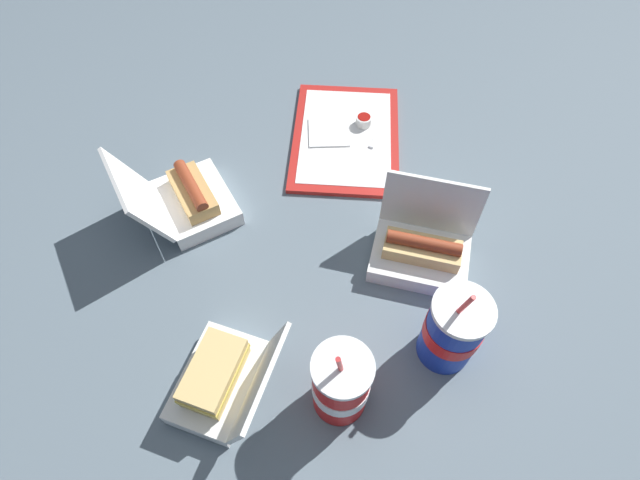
% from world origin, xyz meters
% --- Properties ---
extents(ground_plane, '(3.20, 3.20, 0.00)m').
position_xyz_m(ground_plane, '(0.00, 0.00, 0.00)').
color(ground_plane, slate).
extents(food_tray, '(0.41, 0.32, 0.01)m').
position_xyz_m(food_tray, '(-0.36, 0.08, 0.01)').
color(food_tray, red).
rests_on(food_tray, ground_plane).
extents(ketchup_cup, '(0.04, 0.04, 0.02)m').
position_xyz_m(ketchup_cup, '(-0.39, 0.13, 0.03)').
color(ketchup_cup, white).
rests_on(ketchup_cup, food_tray).
extents(napkin_stack, '(0.11, 0.11, 0.00)m').
position_xyz_m(napkin_stack, '(-0.37, 0.04, 0.02)').
color(napkin_stack, white).
rests_on(napkin_stack, food_tray).
extents(plastic_fork, '(0.10, 0.07, 0.00)m').
position_xyz_m(plastic_fork, '(-0.35, 0.16, 0.02)').
color(plastic_fork, white).
rests_on(plastic_fork, food_tray).
extents(clamshell_hotdog_center, '(0.21, 0.24, 0.17)m').
position_xyz_m(clamshell_hotdog_center, '(0.01, 0.18, 0.04)').
color(clamshell_hotdog_center, white).
rests_on(clamshell_hotdog_center, ground_plane).
extents(clamshell_sandwich_front, '(0.24, 0.23, 0.16)m').
position_xyz_m(clamshell_sandwich_front, '(0.24, -0.22, 0.04)').
color(clamshell_sandwich_front, white).
rests_on(clamshell_sandwich_front, ground_plane).
extents(clamshell_hotdog_corner, '(0.25, 0.27, 0.18)m').
position_xyz_m(clamshell_hotdog_corner, '(-0.17, -0.29, 0.04)').
color(clamshell_hotdog_corner, white).
rests_on(clamshell_hotdog_corner, ground_plane).
extents(soda_cup_left, '(0.10, 0.10, 0.23)m').
position_xyz_m(soda_cup_left, '(0.21, 0.19, 0.09)').
color(soda_cup_left, '#1938B7').
rests_on(soda_cup_left, ground_plane).
extents(soda_cup_corner, '(0.10, 0.10, 0.23)m').
position_xyz_m(soda_cup_corner, '(0.28, -0.02, 0.08)').
color(soda_cup_corner, red).
rests_on(soda_cup_corner, ground_plane).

